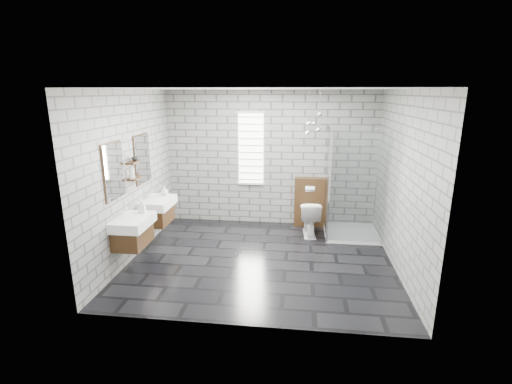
% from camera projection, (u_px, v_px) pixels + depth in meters
% --- Properties ---
extents(floor, '(4.20, 3.60, 0.02)m').
position_uv_depth(floor, '(261.00, 260.00, 6.08)').
color(floor, black).
rests_on(floor, ground).
extents(ceiling, '(4.20, 3.60, 0.02)m').
position_uv_depth(ceiling, '(262.00, 88.00, 5.37)').
color(ceiling, white).
rests_on(ceiling, wall_back).
extents(wall_back, '(4.20, 0.02, 2.70)m').
position_uv_depth(wall_back, '(271.00, 159.00, 7.46)').
color(wall_back, gray).
rests_on(wall_back, floor).
extents(wall_front, '(4.20, 0.02, 2.70)m').
position_uv_depth(wall_front, '(244.00, 217.00, 3.99)').
color(wall_front, gray).
rests_on(wall_front, floor).
extents(wall_left, '(0.02, 3.60, 2.70)m').
position_uv_depth(wall_left, '(131.00, 176.00, 5.97)').
color(wall_left, gray).
rests_on(wall_left, floor).
extents(wall_right, '(0.02, 3.60, 2.70)m').
position_uv_depth(wall_right, '(403.00, 183.00, 5.48)').
color(wall_right, gray).
rests_on(wall_right, floor).
extents(vanity_left, '(0.47, 0.70, 1.57)m').
position_uv_depth(vanity_left, '(130.00, 223.00, 5.54)').
color(vanity_left, '#402913').
rests_on(vanity_left, wall_left).
extents(vanity_right, '(0.47, 0.70, 1.57)m').
position_uv_depth(vanity_right, '(156.00, 204.00, 6.50)').
color(vanity_right, '#402913').
rests_on(vanity_right, wall_left).
extents(shelf_lower, '(0.14, 0.30, 0.03)m').
position_uv_depth(shelf_lower, '(135.00, 178.00, 5.92)').
color(shelf_lower, '#402913').
rests_on(shelf_lower, wall_left).
extents(shelf_upper, '(0.14, 0.30, 0.03)m').
position_uv_depth(shelf_upper, '(133.00, 162.00, 5.85)').
color(shelf_upper, '#402913').
rests_on(shelf_upper, wall_left).
extents(window, '(0.56, 0.05, 1.48)m').
position_uv_depth(window, '(251.00, 149.00, 7.43)').
color(window, white).
rests_on(window, wall_back).
extents(cistern_panel, '(0.60, 0.20, 1.00)m').
position_uv_depth(cistern_panel, '(309.00, 202.00, 7.49)').
color(cistern_panel, '#402913').
rests_on(cistern_panel, floor).
extents(flush_plate, '(0.18, 0.01, 0.12)m').
position_uv_depth(flush_plate, '(310.00, 189.00, 7.31)').
color(flush_plate, silver).
rests_on(flush_plate, cistern_panel).
extents(shower_enclosure, '(1.00, 1.00, 2.03)m').
position_uv_depth(shower_enclosure, '(348.00, 211.00, 6.91)').
color(shower_enclosure, white).
rests_on(shower_enclosure, floor).
extents(pendant_cluster, '(0.30, 0.22, 0.81)m').
position_uv_depth(pendant_cluster, '(314.00, 124.00, 6.75)').
color(pendant_cluster, silver).
rests_on(pendant_cluster, ceiling).
extents(toilet, '(0.42, 0.69, 0.68)m').
position_uv_depth(toilet, '(309.00, 218.00, 7.05)').
color(toilet, white).
rests_on(toilet, floor).
extents(soap_bottle_a, '(0.11, 0.11, 0.21)m').
position_uv_depth(soap_bottle_a, '(142.00, 206.00, 5.70)').
color(soap_bottle_a, '#B2B2B2').
rests_on(soap_bottle_a, vanity_left).
extents(soap_bottle_b, '(0.15, 0.15, 0.16)m').
position_uv_depth(soap_bottle_b, '(165.00, 191.00, 6.68)').
color(soap_bottle_b, '#B2B2B2').
rests_on(soap_bottle_b, vanity_right).
extents(soap_bottle_c, '(0.09, 0.09, 0.24)m').
position_uv_depth(soap_bottle_c, '(132.00, 172.00, 5.78)').
color(soap_bottle_c, '#B2B2B2').
rests_on(soap_bottle_c, shelf_lower).
extents(vase, '(0.13, 0.13, 0.11)m').
position_uv_depth(vase, '(135.00, 158.00, 5.87)').
color(vase, '#B2B2B2').
rests_on(vase, shelf_upper).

